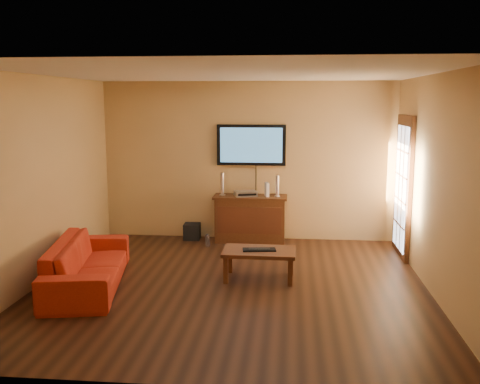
# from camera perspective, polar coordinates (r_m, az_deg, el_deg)

# --- Properties ---
(ground_plane) EXTENTS (5.00, 5.00, 0.00)m
(ground_plane) POSITION_cam_1_polar(r_m,az_deg,el_deg) (7.04, -0.90, -9.96)
(ground_plane) COLOR black
(ground_plane) RESTS_ON ground
(room_walls) EXTENTS (5.00, 5.00, 5.00)m
(room_walls) POSITION_cam_1_polar(r_m,az_deg,el_deg) (7.28, -0.38, 4.34)
(room_walls) COLOR tan
(room_walls) RESTS_ON ground
(french_door) EXTENTS (0.07, 1.02, 2.22)m
(french_door) POSITION_cam_1_polar(r_m,az_deg,el_deg) (8.56, 16.99, 0.41)
(french_door) COLOR #42210F
(french_door) RESTS_ON ground
(media_console) EXTENTS (1.24, 0.47, 0.79)m
(media_console) POSITION_cam_1_polar(r_m,az_deg,el_deg) (9.08, 1.09, -2.84)
(media_console) COLOR #42210F
(media_console) RESTS_ON ground
(television) EXTENTS (1.17, 0.08, 0.69)m
(television) POSITION_cam_1_polar(r_m,az_deg,el_deg) (9.10, 1.21, 5.04)
(television) COLOR black
(television) RESTS_ON ground
(coffee_table) EXTENTS (0.97, 0.59, 0.40)m
(coffee_table) POSITION_cam_1_polar(r_m,az_deg,el_deg) (7.19, 2.06, -6.62)
(coffee_table) COLOR #42210F
(coffee_table) RESTS_ON ground
(sofa) EXTENTS (0.99, 2.16, 0.81)m
(sofa) POSITION_cam_1_polar(r_m,az_deg,el_deg) (7.17, -15.96, -6.56)
(sofa) COLOR #B32813
(sofa) RESTS_ON ground
(speaker_left) EXTENTS (0.10, 0.10, 0.38)m
(speaker_left) POSITION_cam_1_polar(r_m,az_deg,el_deg) (9.05, -1.90, 0.75)
(speaker_left) COLOR silver
(speaker_left) RESTS_ON media_console
(speaker_right) EXTENTS (0.10, 0.10, 0.36)m
(speaker_right) POSITION_cam_1_polar(r_m,az_deg,el_deg) (8.93, 4.01, 0.54)
(speaker_right) COLOR silver
(speaker_right) RESTS_ON media_console
(av_receiver) EXTENTS (0.42, 0.35, 0.08)m
(av_receiver) POSITION_cam_1_polar(r_m,az_deg,el_deg) (9.00, 0.60, -0.15)
(av_receiver) COLOR silver
(av_receiver) RESTS_ON media_console
(game_console) EXTENTS (0.09, 0.17, 0.23)m
(game_console) POSITION_cam_1_polar(r_m,az_deg,el_deg) (8.96, 2.88, 0.27)
(game_console) COLOR white
(game_console) RESTS_ON media_console
(subwoofer) EXTENTS (0.28, 0.28, 0.27)m
(subwoofer) POSITION_cam_1_polar(r_m,az_deg,el_deg) (9.32, -5.13, -4.21)
(subwoofer) COLOR black
(subwoofer) RESTS_ON ground
(bottle) EXTENTS (0.08, 0.08, 0.22)m
(bottle) POSITION_cam_1_polar(r_m,az_deg,el_deg) (8.82, -3.50, -5.21)
(bottle) COLOR white
(bottle) RESTS_ON ground
(keyboard) EXTENTS (0.46, 0.22, 0.03)m
(keyboard) POSITION_cam_1_polar(r_m,az_deg,el_deg) (7.15, 2.07, -6.15)
(keyboard) COLOR black
(keyboard) RESTS_ON coffee_table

